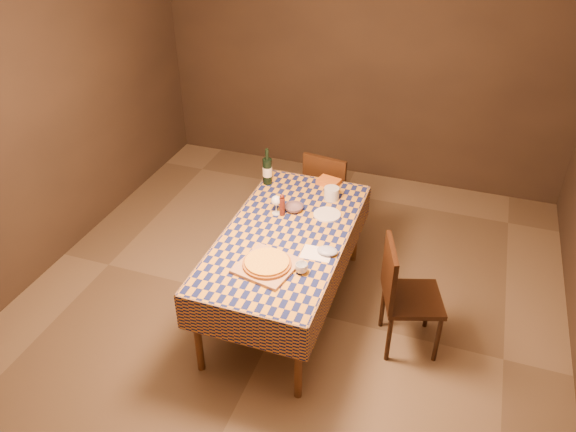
{
  "coord_description": "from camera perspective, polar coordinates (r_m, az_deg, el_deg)",
  "views": [
    {
      "loc": [
        1.17,
        -3.33,
        3.28
      ],
      "look_at": [
        0.0,
        0.05,
        0.9
      ],
      "focal_mm": 35.0,
      "sensor_mm": 36.0,
      "label": 1
    }
  ],
  "objects": [
    {
      "name": "chair_far",
      "position": [
        5.36,
        4.1,
        2.62
      ],
      "size": [
        0.47,
        0.48,
        0.93
      ],
      "color": "black",
      "rests_on": "ground"
    },
    {
      "name": "white_plate",
      "position": [
        4.55,
        3.99,
        0.16
      ],
      "size": [
        0.29,
        0.29,
        0.01
      ],
      "primitive_type": "cylinder",
      "rotation": [
        0.0,
        0.0,
        -0.42
      ],
      "color": "white",
      "rests_on": "dining_table"
    },
    {
      "name": "pepper_mill",
      "position": [
        4.49,
        -0.61,
        1.08
      ],
      "size": [
        0.05,
        0.05,
        0.19
      ],
      "color": "#461810",
      "rests_on": "dining_table"
    },
    {
      "name": "dining_table",
      "position": [
        4.37,
        -0.21,
        -2.59
      ],
      "size": [
        0.94,
        1.84,
        0.77
      ],
      "color": "brown",
      "rests_on": "ground"
    },
    {
      "name": "flour_bag",
      "position": [
        4.12,
        4.02,
        -3.55
      ],
      "size": [
        0.18,
        0.16,
        0.05
      ],
      "primitive_type": "ellipsoid",
      "rotation": [
        0.0,
        0.0,
        -0.31
      ],
      "color": "#9FADCC",
      "rests_on": "dining_table"
    },
    {
      "name": "pizza",
      "position": [
        3.97,
        -2.16,
        -4.78
      ],
      "size": [
        0.46,
        0.46,
        0.03
      ],
      "color": "#9A5519",
      "rests_on": "cutting_board"
    },
    {
      "name": "chair_right",
      "position": [
        4.26,
        11.57,
        -7.52
      ],
      "size": [
        0.54,
        0.53,
        0.93
      ],
      "color": "black",
      "rests_on": "ground"
    },
    {
      "name": "room",
      "position": [
        4.02,
        -0.23,
        4.97
      ],
      "size": [
        5.0,
        5.1,
        2.7
      ],
      "color": "brown",
      "rests_on": "ground"
    },
    {
      "name": "deli_tub",
      "position": [
        4.74,
        4.44,
        2.3
      ],
      "size": [
        0.16,
        0.16,
        0.11
      ],
      "primitive_type": "cylinder",
      "rotation": [
        0.0,
        0.0,
        -0.25
      ],
      "color": "silver",
      "rests_on": "dining_table"
    },
    {
      "name": "wine_glass",
      "position": [
        4.5,
        -1.21,
        1.51
      ],
      "size": [
        0.08,
        0.08,
        0.17
      ],
      "color": "silver",
      "rests_on": "dining_table"
    },
    {
      "name": "flour_patch",
      "position": [
        4.13,
        2.93,
        -3.81
      ],
      "size": [
        0.23,
        0.18,
        0.0
      ],
      "primitive_type": "cube",
      "rotation": [
        0.0,
        0.0,
        0.04
      ],
      "color": "white",
      "rests_on": "dining_table"
    },
    {
      "name": "takeout_container",
      "position": [
        4.96,
        4.17,
        3.49
      ],
      "size": [
        0.22,
        0.17,
        0.05
      ],
      "primitive_type": "cube",
      "rotation": [
        0.0,
        0.0,
        -0.22
      ],
      "color": "#BA5B18",
      "rests_on": "dining_table"
    },
    {
      "name": "wine_bottle",
      "position": [
        4.92,
        -2.11,
        4.63
      ],
      "size": [
        0.11,
        0.11,
        0.33
      ],
      "color": "black",
      "rests_on": "dining_table"
    },
    {
      "name": "tumbler",
      "position": [
        3.93,
        1.37,
        -5.3
      ],
      "size": [
        0.12,
        0.12,
        0.07
      ],
      "primitive_type": "imported",
      "rotation": [
        0.0,
        0.0,
        -0.37
      ],
      "color": "white",
      "rests_on": "dining_table"
    },
    {
      "name": "cutting_board",
      "position": [
        3.99,
        -2.15,
        -5.1
      ],
      "size": [
        0.46,
        0.46,
        0.02
      ],
      "primitive_type": "cube",
      "rotation": [
        0.0,
        0.0,
        -0.21
      ],
      "color": "tan",
      "rests_on": "dining_table"
    },
    {
      "name": "bowl",
      "position": [
        4.58,
        0.6,
        0.81
      ],
      "size": [
        0.18,
        0.18,
        0.05
      ],
      "primitive_type": "imported",
      "rotation": [
        0.0,
        0.0,
        0.21
      ],
      "color": "#5C454D",
      "rests_on": "dining_table"
    }
  ]
}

